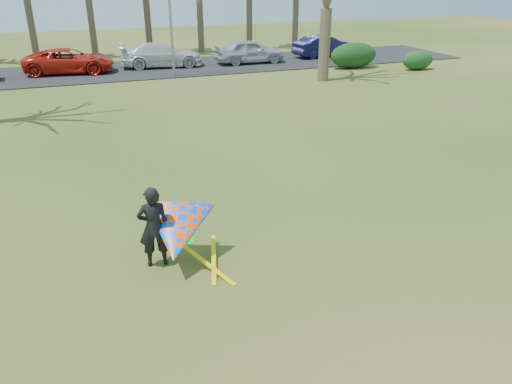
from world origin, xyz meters
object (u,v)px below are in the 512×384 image
object	(u,v)px
car_4	(249,51)
car_5	(324,46)
kite_flyer	(174,232)
car_3	(162,55)
car_2	(69,61)

from	to	relation	value
car_4	car_5	size ratio (longest dim) A/B	1.01
kite_flyer	car_3	bearing A→B (deg)	80.42
car_2	kite_flyer	size ratio (longest dim) A/B	2.24
car_3	car_4	xyz separation A→B (m)	(5.90, -0.61, 0.03)
car_4	kite_flyer	distance (m)	25.57
car_4	kite_flyer	world-z (taller)	kite_flyer
car_2	car_4	distance (m)	11.67
car_3	car_4	bearing A→B (deg)	-90.08
car_5	car_2	bearing A→B (deg)	83.61
car_2	car_3	bearing A→B (deg)	-80.08
car_5	kite_flyer	world-z (taller)	kite_flyer
car_4	car_3	bearing A→B (deg)	83.95
car_3	car_5	size ratio (longest dim) A/B	1.15
car_2	kite_flyer	distance (m)	24.02
car_2	car_3	xyz separation A→B (m)	(5.76, 0.19, 0.03)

